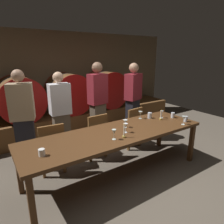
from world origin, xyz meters
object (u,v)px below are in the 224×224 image
candle_right (161,117)px  cup_center_right (173,115)px  guest_far_left (23,120)px  cup_center_left (150,115)px  cup_far_right (186,119)px  wine_glass_far_left (114,132)px  guest_center_left (61,114)px  wine_glass_center_right (140,113)px  wine_glass_far_right (184,119)px  wine_barrel_right (105,89)px  wine_glass_center_left (125,122)px  wine_barrel_center (68,93)px  guest_far_right (133,101)px  chair_left (51,146)px  wine_barrel_left (20,98)px  cup_far_left (42,152)px  chair_center (95,134)px  guest_center_right (98,104)px  wine_glass_left (126,126)px  chair_right (131,125)px  wine_glass_right (162,113)px  candle_left (124,133)px  dining_table (117,136)px

candle_right → cup_center_right: candle_right is taller
guest_far_left → candle_right: guest_far_left is taller
cup_center_left → cup_far_right: bearing=-52.5°
wine_glass_far_left → cup_far_right: size_ratio=1.49×
guest_center_left → wine_glass_center_right: size_ratio=11.46×
guest_center_left → wine_glass_far_right: (1.64, -1.54, 0.04)m
wine_barrel_right → wine_glass_center_left: bearing=-113.9°
wine_barrel_center → guest_far_right: guest_far_right is taller
wine_glass_center_left → wine_barrel_right: bearing=66.1°
wine_barrel_center → chair_left: (-0.98, -1.64, -0.52)m
wine_barrel_left → wine_glass_far_left: wine_barrel_left is taller
cup_far_right → cup_far_left: bearing=176.4°
chair_center → guest_center_right: bearing=-127.3°
guest_center_left → wine_barrel_left: bearing=-62.4°
wine_glass_left → cup_far_left: 1.30m
chair_right → wine_glass_right: 0.74m
cup_far_left → candle_right: bearing=4.4°
wine_barrel_left → wine_glass_center_right: size_ratio=6.88×
wine_barrel_right → wine_glass_right: (-0.09, -2.19, -0.14)m
wine_glass_far_left → wine_glass_left: size_ratio=1.03×
guest_far_left → candle_left: size_ratio=7.62×
guest_far_left → wine_glass_right: (2.29, -0.95, -0.01)m
chair_right → wine_glass_left: size_ratio=5.89×
dining_table → wine_barrel_right: bearing=62.2°
wine_glass_center_left → cup_center_left: wine_glass_center_left is taller
guest_center_right → wine_barrel_right: bearing=-136.3°
guest_far_right → cup_far_right: guest_far_right is taller
candle_right → chair_center: bearing=147.2°
wine_glass_far_right → cup_far_right: size_ratio=1.48×
guest_center_left → wine_glass_center_left: 1.30m
wine_glass_far_left → wine_glass_center_right: size_ratio=1.08×
cup_far_right → guest_center_right: bearing=122.7°
wine_glass_far_left → wine_glass_center_left: bearing=35.2°
wine_glass_center_right → wine_glass_right: 0.41m
wine_barrel_center → chair_center: bearing=-94.6°
candle_right → guest_far_left: bearing=155.1°
chair_center → wine_glass_left: (0.11, -0.81, 0.38)m
wine_glass_far_right → cup_center_left: bearing=111.5°
guest_far_left → cup_center_right: (2.48, -1.06, -0.06)m
guest_center_right → wine_glass_right: bearing=116.8°
wine_glass_far_right → guest_center_right: bearing=116.9°
candle_left → wine_glass_far_left: size_ratio=1.46×
chair_left → chair_right: 1.72m
candle_left → guest_far_left: bearing=131.0°
wine_glass_far_left → candle_left: bearing=-6.8°
chair_right → wine_glass_center_right: 0.55m
guest_far_left → wine_glass_far_left: size_ratio=11.15×
chair_right → cup_far_left: bearing=14.7°
wine_barrel_left → cup_far_left: wine_barrel_left is taller
chair_center → wine_glass_far_left: bearing=75.9°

